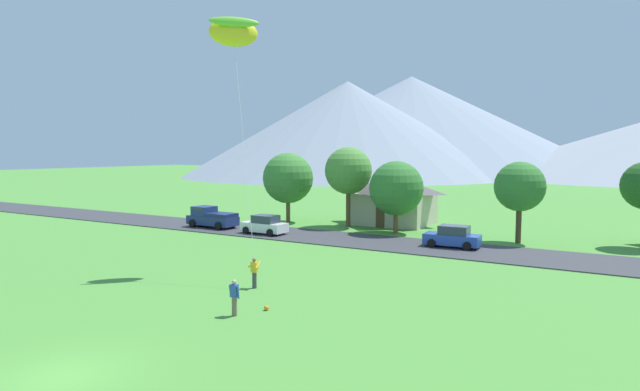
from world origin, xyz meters
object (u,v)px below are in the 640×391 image
parked_car_blue_west_end (453,237)px  parked_car_white_mid_west (265,225)px  tree_far_right (348,171)px  tree_near_left (520,187)px  watcher_person (234,297)px  soccer_ball (266,308)px  house_left_center (393,199)px  tree_right_of_center (396,188)px  tree_near_right (288,178)px  kite_flyer_with_kite (234,36)px  pickup_truck_navy_west_side (211,217)px

parked_car_blue_west_end → parked_car_white_mid_west: size_ratio=1.00×
tree_far_right → tree_near_left: bearing=-4.2°
tree_near_left → parked_car_white_mid_west: (-20.50, -6.85, -3.74)m
watcher_person → soccer_ball: (0.77, 1.39, -0.76)m
tree_far_right → soccer_ball: size_ratio=32.92×
house_left_center → tree_right_of_center: (2.70, -5.75, 1.55)m
tree_near_right → watcher_person: bearing=-60.7°
tree_near_right → kite_flyer_with_kite: bearing=-64.8°
parked_car_white_mid_west → pickup_truck_navy_west_side: (-6.88, 0.68, 0.19)m
parked_car_white_mid_west → watcher_person: parked_car_white_mid_west is taller
parked_car_blue_west_end → pickup_truck_navy_west_side: 23.41m
parked_car_blue_west_end → pickup_truck_navy_west_side: bearing=-176.8°
tree_right_of_center → soccer_ball: 25.31m
tree_right_of_center → parked_car_blue_west_end: 8.61m
tree_far_right → kite_flyer_with_kite: (2.33, -20.06, 9.00)m
tree_right_of_center → parked_car_blue_west_end: size_ratio=1.55×
watcher_person → soccer_ball: 1.76m
parked_car_blue_west_end → watcher_person: (-3.80, -21.57, 0.01)m
kite_flyer_with_kite → watcher_person: (6.03, -7.56, -13.67)m
tree_far_right → soccer_ball: tree_far_right is taller
tree_far_right → pickup_truck_navy_west_side: bearing=-146.7°
parked_car_white_mid_west → soccer_ball: (13.45, -18.18, -0.75)m
tree_right_of_center → kite_flyer_with_kite: bearing=-100.1°
pickup_truck_navy_west_side → tree_far_right: bearing=33.3°
tree_near_left → watcher_person: bearing=-106.5°
tree_near_right → parked_car_blue_west_end: size_ratio=1.72×
tree_far_right → tree_near_right: bearing=-178.6°
house_left_center → watcher_person: (5.42, -31.90, -1.70)m
house_left_center → pickup_truck_navy_west_side: bearing=-140.5°
parked_car_blue_west_end → soccer_ball: size_ratio=17.77×
parked_car_blue_west_end → watcher_person: size_ratio=2.55×
watcher_person → parked_car_white_mid_west: bearing=122.9°
tree_right_of_center → tree_near_right: size_ratio=0.90×
tree_near_right → tree_far_right: 7.09m
house_left_center → parked_car_white_mid_west: bearing=-120.5°
tree_right_of_center → tree_far_right: size_ratio=0.84×
tree_far_right → watcher_person: 29.23m
tree_near_right → watcher_person: size_ratio=4.37×
parked_car_blue_west_end → pickup_truck_navy_west_side: (-23.37, -1.32, 0.19)m
house_left_center → parked_car_blue_west_end: bearing=-48.2°
parked_car_white_mid_west → soccer_ball: size_ratio=17.69×
tree_far_right → parked_car_white_mid_west: bearing=-118.2°
house_left_center → tree_near_right: (-9.96, -4.44, 2.08)m
house_left_center → tree_right_of_center: 6.54m
kite_flyer_with_kite → tree_near_right: bearing=115.2°
parked_car_blue_west_end → kite_flyer_with_kite: (-9.83, -14.01, 13.68)m
tree_right_of_center → watcher_person: bearing=-84.0°
parked_car_blue_west_end → tree_far_right: bearing=153.6°
pickup_truck_navy_west_side → soccer_ball: pickup_truck_navy_west_side is taller
tree_far_right → watcher_person: size_ratio=4.72×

